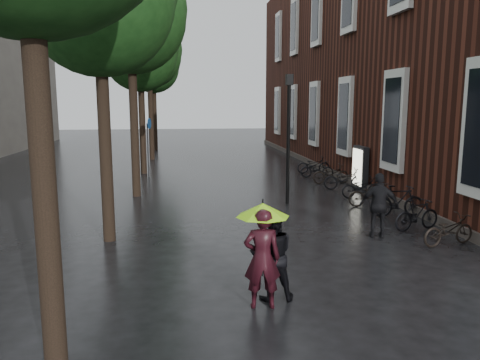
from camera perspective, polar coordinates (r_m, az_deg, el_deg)
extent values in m
cube|color=#38160F|center=(28.08, 20.10, 13.71)|extent=(10.00, 33.00, 12.00)
cube|color=silver|center=(17.68, 18.35, 6.88)|extent=(0.25, 1.60, 3.60)
cube|color=black|center=(17.64, 18.05, 6.89)|extent=(0.10, 1.20, 3.00)
cube|color=silver|center=(22.29, 12.76, 7.56)|extent=(0.25, 1.60, 3.60)
cube|color=black|center=(22.26, 12.51, 7.57)|extent=(0.10, 1.20, 3.00)
cube|color=silver|center=(27.04, 9.10, 7.97)|extent=(0.25, 1.60, 3.60)
cube|color=black|center=(27.01, 8.89, 7.98)|extent=(0.10, 1.20, 3.00)
cube|color=silver|center=(27.47, 9.42, 19.52)|extent=(0.25, 1.60, 3.60)
cube|color=black|center=(27.44, 9.20, 19.53)|extent=(0.10, 1.20, 3.00)
cube|color=silver|center=(31.87, 6.54, 8.24)|extent=(0.25, 1.60, 3.60)
cube|color=black|center=(31.85, 6.36, 8.24)|extent=(0.10, 1.20, 3.00)
cube|color=silver|center=(32.23, 6.73, 18.06)|extent=(0.25, 1.60, 3.60)
cube|color=black|center=(32.20, 6.55, 18.07)|extent=(0.10, 1.20, 3.00)
cube|color=silver|center=(36.74, 4.65, 8.43)|extent=(0.25, 1.60, 3.60)
cube|color=black|center=(36.72, 4.49, 8.43)|extent=(0.10, 1.20, 3.00)
cube|color=silver|center=(37.05, 4.77, 16.96)|extent=(0.25, 1.60, 3.60)
cube|color=black|center=(37.03, 4.61, 16.97)|extent=(0.10, 1.20, 3.00)
cube|color=#3F3833|center=(26.36, 9.86, 1.70)|extent=(0.40, 33.00, 0.30)
cylinder|color=black|center=(6.81, -22.65, -2.43)|extent=(0.32, 0.32, 4.68)
cylinder|color=black|center=(12.65, -16.04, 2.75)|extent=(0.32, 0.32, 4.51)
cylinder|color=black|center=(18.55, -12.73, 5.60)|extent=(0.32, 0.32, 4.95)
cylinder|color=black|center=(24.54, -11.80, 5.88)|extent=(0.32, 0.32, 4.40)
cylinder|color=black|center=(30.51, -10.78, 6.94)|extent=(0.32, 0.32, 4.79)
cylinder|color=black|center=(36.50, -10.32, 7.17)|extent=(0.32, 0.32, 4.57)
imported|color=black|center=(8.43, 2.72, -9.56)|extent=(0.70, 0.49, 1.82)
imported|color=black|center=(8.79, 3.94, -9.10)|extent=(0.85, 0.67, 1.72)
cylinder|color=black|center=(8.60, 2.75, -7.72)|extent=(0.02, 0.02, 1.25)
cone|color=#A3FD1A|center=(8.43, 2.78, -3.66)|extent=(0.98, 0.98, 0.25)
cylinder|color=black|center=(8.40, 2.79, -2.56)|extent=(0.02, 0.02, 0.08)
imported|color=black|center=(13.23, 16.59, -2.99)|extent=(1.12, 0.70, 1.78)
imported|color=black|center=(13.22, 24.07, -5.58)|extent=(1.64, 0.89, 0.82)
imported|color=black|center=(14.38, 20.77, -3.99)|extent=(1.59, 0.79, 0.92)
imported|color=black|center=(15.86, 18.75, -2.44)|extent=(1.73, 0.52, 1.03)
imported|color=black|center=(17.11, 15.83, -1.71)|extent=(1.74, 0.76, 0.89)
imported|color=black|center=(18.63, 14.58, -0.85)|extent=(1.58, 0.58, 0.83)
imported|color=black|center=(20.17, 12.62, 0.13)|extent=(1.81, 0.79, 0.92)
imported|color=black|center=(21.56, 11.01, 0.75)|extent=(1.73, 0.67, 0.90)
imported|color=black|center=(23.17, 9.36, 1.32)|extent=(1.66, 0.77, 0.84)
imported|color=black|center=(24.49, 8.95, 1.83)|extent=(1.73, 0.67, 0.89)
cube|color=black|center=(20.26, 14.45, 1.41)|extent=(0.25, 1.22, 1.84)
cube|color=silver|center=(20.20, 14.10, 1.55)|extent=(0.04, 1.02, 1.51)
cylinder|color=black|center=(16.86, 5.90, 4.34)|extent=(0.13, 0.13, 4.32)
cube|color=black|center=(16.81, 6.03, 12.06)|extent=(0.24, 0.24, 0.38)
sphere|color=#FFE5B2|center=(16.81, 6.03, 12.06)|extent=(0.19, 0.19, 0.19)
cylinder|color=#262628|center=(23.31, -11.15, 3.54)|extent=(0.06, 0.06, 2.63)
cylinder|color=navy|center=(23.21, -11.00, 6.79)|extent=(0.03, 0.53, 0.53)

